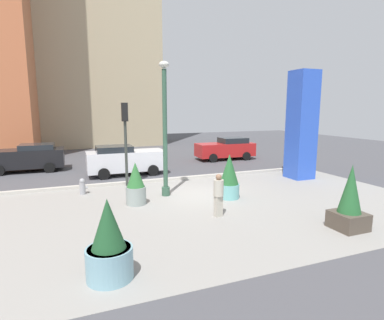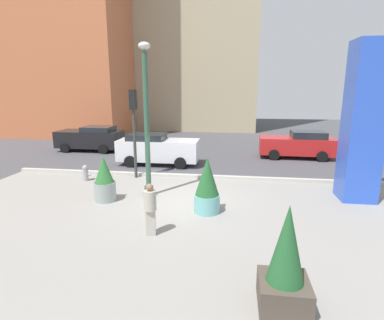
% 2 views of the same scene
% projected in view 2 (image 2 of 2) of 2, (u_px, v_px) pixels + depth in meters
% --- Properties ---
extents(ground_plane, '(60.00, 60.00, 0.00)m').
position_uv_depth(ground_plane, '(196.00, 173.00, 15.79)').
color(ground_plane, '#47474C').
extents(plaza_pavement, '(18.00, 10.00, 0.02)m').
position_uv_depth(plaza_pavement, '(172.00, 222.00, 10.00)').
color(plaza_pavement, gray).
rests_on(plaza_pavement, ground_plane).
extents(curb_strip, '(18.00, 0.24, 0.16)m').
position_uv_depth(curb_strip, '(193.00, 176.00, 14.92)').
color(curb_strip, '#B7B2A8').
rests_on(curb_strip, ground_plane).
extents(lamp_post, '(0.44, 0.44, 5.86)m').
position_uv_depth(lamp_post, '(147.00, 125.00, 11.83)').
color(lamp_post, '#335642').
rests_on(lamp_post, ground_plane).
extents(art_pillar_blue, '(1.24, 1.24, 5.92)m').
position_uv_depth(art_pillar_blue, '(363.00, 123.00, 11.44)').
color(art_pillar_blue, blue).
rests_on(art_pillar_blue, ground_plane).
extents(potted_plant_curbside, '(0.98, 0.98, 2.14)m').
position_uv_depth(potted_plant_curbside, '(286.00, 264.00, 5.94)').
color(potted_plant_curbside, '#4C4238').
rests_on(potted_plant_curbside, ground_plane).
extents(potted_plant_by_pillar, '(0.82, 0.82, 1.75)m').
position_uv_depth(potted_plant_by_pillar, '(104.00, 180.00, 11.73)').
color(potted_plant_by_pillar, gray).
rests_on(potted_plant_by_pillar, ground_plane).
extents(potted_plant_near_right, '(0.90, 0.90, 1.96)m').
position_uv_depth(potted_plant_near_right, '(207.00, 187.00, 10.60)').
color(potted_plant_near_right, '#6BB2B2').
rests_on(potted_plant_near_right, ground_plane).
extents(fire_hydrant, '(0.36, 0.26, 0.75)m').
position_uv_depth(fire_hydrant, '(86.00, 173.00, 14.40)').
color(fire_hydrant, '#99999E').
rests_on(fire_hydrant, ground_plane).
extents(traffic_light_far_side, '(0.28, 0.42, 4.17)m').
position_uv_depth(traffic_light_far_side, '(134.00, 119.00, 14.37)').
color(traffic_light_far_side, '#333833').
rests_on(traffic_light_far_side, ground_plane).
extents(car_curb_east, '(4.49, 2.00, 1.75)m').
position_uv_depth(car_curb_east, '(157.00, 149.00, 17.44)').
color(car_curb_east, silver).
rests_on(car_curb_east, ground_plane).
extents(car_intersection, '(4.48, 2.10, 1.68)m').
position_uv_depth(car_intersection, '(298.00, 144.00, 19.07)').
color(car_intersection, red).
rests_on(car_intersection, ground_plane).
extents(car_passing_lane, '(4.39, 2.16, 1.69)m').
position_uv_depth(car_passing_lane, '(91.00, 138.00, 21.30)').
color(car_passing_lane, black).
rests_on(car_passing_lane, ground_plane).
extents(pedestrian_crossing, '(0.43, 0.43, 1.58)m').
position_uv_depth(pedestrian_crossing, '(150.00, 207.00, 8.93)').
color(pedestrian_crossing, '#B2AD9E').
rests_on(pedestrian_crossing, ground_plane).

